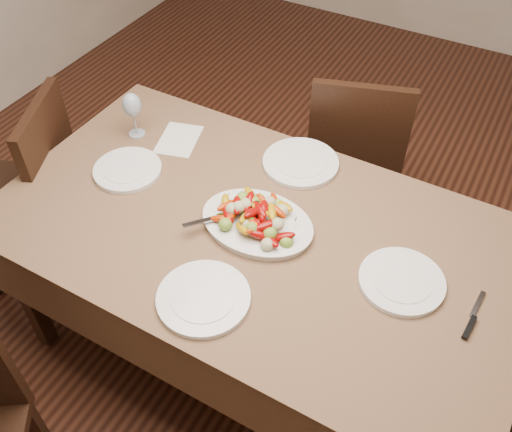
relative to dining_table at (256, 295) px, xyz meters
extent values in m
plane|color=#3C1D12|center=(0.17, 0.10, -0.38)|extent=(6.00, 6.00, 0.00)
cube|color=brown|center=(0.00, 0.00, 0.00)|extent=(1.85, 1.06, 0.76)
ellipsoid|color=white|center=(0.00, 0.01, 0.39)|extent=(0.39, 0.29, 0.02)
cylinder|color=white|center=(-0.57, 0.02, 0.39)|extent=(0.26, 0.26, 0.02)
cylinder|color=white|center=(0.52, 0.01, 0.39)|extent=(0.27, 0.27, 0.02)
cylinder|color=white|center=(-0.01, 0.38, 0.39)|extent=(0.29, 0.29, 0.02)
cylinder|color=white|center=(0.00, -0.34, 0.39)|extent=(0.29, 0.29, 0.02)
cube|color=silver|center=(-0.51, 0.28, 0.38)|extent=(0.20, 0.24, 0.00)
camera|label=1|loc=(0.65, -1.18, 1.81)|focal=40.00mm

